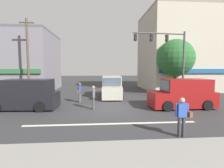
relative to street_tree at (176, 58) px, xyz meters
The scene contains 14 objects.
ground_plane 10.78m from the street_tree, 141.16° to the right, with size 120.00×120.00×0.00m, color #333335.
lane_marking_stripe 13.13m from the street_tree, 128.56° to the right, with size 9.00×0.24×0.01m, color silver.
building_left_block 21.42m from the street_tree, 165.49° to the left, with size 12.84×9.12×7.55m.
building_right_corner 6.76m from the street_tree, 53.67° to the left, with size 11.71×9.56×10.56m.
street_tree is the anchor object (origin of this frame).
utility_pole_near_left 15.36m from the street_tree, behind, with size 1.40×0.22×7.72m.
utility_pole_far_right 3.30m from the street_tree, 78.76° to the left, with size 1.40×0.22×8.20m.
traffic_light_mast 3.84m from the street_tree, 121.12° to the right, with size 4.88×0.57×6.20m.
van_parked_curbside 7.53m from the street_tree, 109.64° to the right, with size 4.65×2.14×2.11m.
van_crossing_leftbound 15.14m from the street_tree, 156.30° to the right, with size 4.70×2.25×2.11m.
van_crossing_rightbound 7.82m from the street_tree, 169.43° to the right, with size 2.26×4.70×2.11m.
pedestrian_foreground_with_bag 13.13m from the street_tree, 112.97° to the right, with size 0.67×0.31×1.67m.
pedestrian_mid_crossing 11.14m from the street_tree, 159.57° to the right, with size 0.37×0.67×1.67m.
pedestrian_far_side 11.30m from the street_tree, 144.07° to the right, with size 0.22×0.57×1.67m.
Camera 1 is at (-0.68, -12.34, 2.86)m, focal length 28.00 mm.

